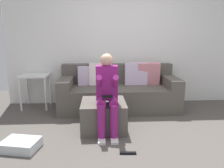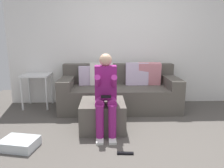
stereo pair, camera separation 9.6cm
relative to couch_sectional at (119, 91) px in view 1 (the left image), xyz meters
name	(u,v)px [view 1 (the left image)]	position (x,y,z in m)	size (l,w,h in m)	color
ground_plane	(141,144)	(0.15, -1.54, -0.34)	(6.25, 6.25, 0.00)	#544F49
wall_back	(124,38)	(0.15, 0.45, 1.01)	(4.80, 0.10, 2.70)	white
couch_sectional	(119,91)	(0.00, 0.00, 0.00)	(2.23, 0.93, 0.89)	#59544C
ottoman	(104,115)	(-0.32, -0.98, -0.13)	(0.66, 0.68, 0.42)	#59544C
person_seated	(107,92)	(-0.27, -1.16, 0.28)	(0.31, 0.56, 1.15)	#8C1E72
storage_bin	(21,145)	(-1.37, -1.57, -0.28)	(0.44, 0.33, 0.12)	silver
side_table	(35,80)	(-1.62, 0.13, 0.21)	(0.53, 0.49, 0.66)	white
remote_near_ottoman	(128,153)	(-0.05, -1.77, -0.33)	(0.20, 0.04, 0.02)	black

